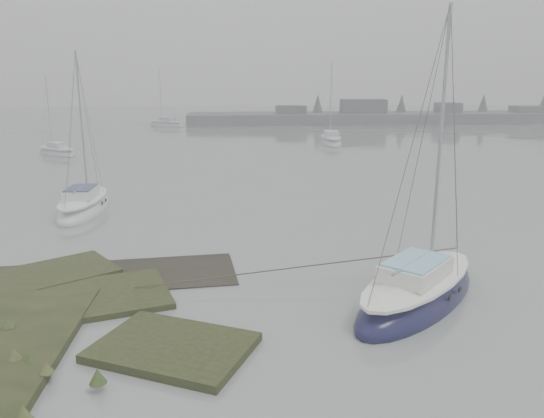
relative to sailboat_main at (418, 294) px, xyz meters
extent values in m
plane|color=slate|center=(-7.14, 28.21, -0.27)|extent=(160.00, 160.00, 0.00)
cube|color=#4C4F51|center=(18.86, 60.21, 0.33)|extent=(60.00, 8.00, 1.60)
cube|color=#424247|center=(2.86, 59.21, 1.13)|extent=(4.00, 3.00, 2.20)
cube|color=#424247|center=(12.86, 59.21, 1.53)|extent=(6.00, 3.00, 3.00)
cube|color=#424247|center=(24.86, 59.21, 1.28)|extent=(3.00, 3.00, 2.50)
cube|color=#424247|center=(36.86, 59.21, 1.03)|extent=(5.00, 3.00, 2.00)
cone|color=#384238|center=(6.86, 61.21, 1.93)|extent=(2.00, 2.00, 3.50)
cone|color=#384238|center=(18.86, 61.21, 1.93)|extent=(2.00, 2.00, 3.50)
cone|color=#384238|center=(30.86, 61.21, 1.93)|extent=(2.00, 2.00, 3.50)
cone|color=#384238|center=(39.86, 61.21, 1.93)|extent=(2.00, 2.00, 3.50)
ellipsoid|color=black|center=(0.01, 0.01, -0.17)|extent=(5.76, 5.91, 1.51)
ellipsoid|color=silver|center=(0.01, 0.01, 0.44)|extent=(4.91, 5.05, 0.43)
cube|color=silver|center=(-0.17, -0.18, 0.81)|extent=(2.43, 2.46, 0.44)
cube|color=#81BCD2|center=(-0.17, -0.18, 1.06)|extent=(2.25, 2.27, 0.07)
cylinder|color=#939399|center=(0.56, 0.59, 4.30)|extent=(0.10, 0.10, 7.10)
cylinder|color=#939399|center=(-0.30, -0.31, 1.06)|extent=(1.77, 1.86, 0.08)
ellipsoid|color=silver|center=(-12.28, 11.42, -0.17)|extent=(1.99, 5.73, 1.38)
ellipsoid|color=silver|center=(-12.28, 11.42, 0.38)|extent=(1.60, 4.99, 0.39)
cube|color=silver|center=(-12.28, 11.17, 0.72)|extent=(1.26, 1.98, 0.41)
cube|color=#1A214B|center=(-12.28, 11.17, 0.95)|extent=(1.17, 1.81, 0.07)
cylinder|color=#939399|center=(-12.26, 12.15, 3.91)|extent=(0.09, 0.09, 6.50)
cylinder|color=#939399|center=(-12.28, 11.01, 0.95)|extent=(0.12, 2.28, 0.07)
ellipsoid|color=#ADB1B6|center=(-19.65, 31.07, -0.19)|extent=(4.64, 4.51, 1.18)
ellipsoid|color=silver|center=(-19.65, 31.07, 0.28)|extent=(3.97, 3.84, 0.33)
cube|color=silver|center=(-19.50, 30.92, 0.58)|extent=(1.93, 1.91, 0.35)
cube|color=silver|center=(-19.50, 30.92, 0.77)|extent=(1.78, 1.76, 0.06)
cylinder|color=#939399|center=(-20.11, 31.49, 3.31)|extent=(0.08, 0.08, 5.57)
cylinder|color=#939399|center=(-19.40, 30.83, 0.77)|extent=(1.46, 1.38, 0.06)
ellipsoid|color=#B5B9BF|center=(4.26, 36.64, -0.17)|extent=(2.29, 6.00, 1.43)
ellipsoid|color=silver|center=(4.26, 36.64, 0.40)|extent=(1.86, 5.22, 0.40)
cube|color=silver|center=(4.24, 36.39, 0.75)|extent=(1.38, 2.09, 0.42)
cube|color=silver|center=(4.24, 36.39, 0.99)|extent=(1.29, 1.92, 0.07)
cylinder|color=#939399|center=(4.30, 37.40, 4.06)|extent=(0.09, 0.09, 6.73)
cylinder|color=#939399|center=(4.23, 36.22, 0.99)|extent=(0.22, 2.36, 0.08)
ellipsoid|color=#B3B8BD|center=(-13.76, 56.73, -0.18)|extent=(5.46, 4.70, 1.33)
ellipsoid|color=silver|center=(-13.76, 56.73, 0.35)|extent=(4.68, 3.99, 0.37)
cube|color=silver|center=(-13.58, 56.59, 0.68)|extent=(2.20, 2.06, 0.39)
cube|color=silver|center=(-13.58, 56.59, 0.90)|extent=(2.03, 1.90, 0.06)
cylinder|color=#939399|center=(-14.33, 57.15, 3.75)|extent=(0.09, 0.09, 6.25)
cylinder|color=#939399|center=(-13.45, 56.49, 0.90)|extent=(1.80, 1.36, 0.07)
camera|label=1|loc=(-5.17, -13.66, 5.97)|focal=35.00mm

